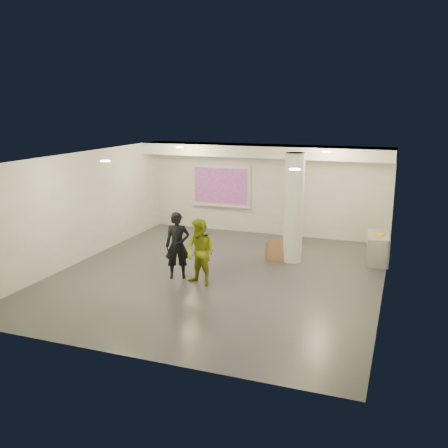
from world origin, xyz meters
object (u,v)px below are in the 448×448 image
at_px(projection_screen, 221,186).
at_px(woman, 178,245).
at_px(credenza, 378,248).
at_px(column, 294,208).
at_px(man, 200,252).

bearing_deg(projection_screen, woman, -81.90).
height_order(credenza, woman, woman).
relative_size(column, projection_screen, 1.43).
relative_size(credenza, man, 0.82).
xyz_separation_m(column, man, (-1.66, -2.59, -0.69)).
xyz_separation_m(woman, man, (0.73, -0.27, -0.03)).
relative_size(projection_screen, woman, 1.26).
distance_m(column, credenza, 2.60).
bearing_deg(projection_screen, credenza, -19.43).
relative_size(credenza, woman, 0.79).
distance_m(credenza, man, 5.16).
height_order(projection_screen, man, projection_screen).
bearing_deg(man, projection_screen, 121.61).
xyz_separation_m(column, credenza, (2.22, 0.78, -1.11)).
bearing_deg(credenza, projection_screen, 155.20).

